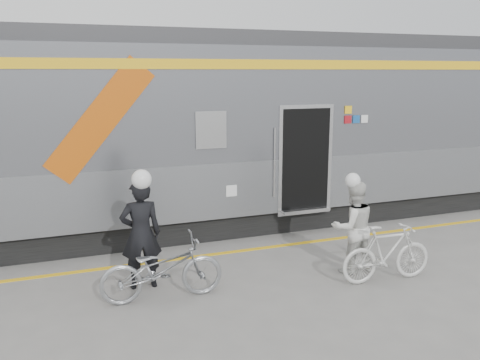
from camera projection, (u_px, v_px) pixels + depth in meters
name	position (u px, v px, depth m)	size (l,w,h in m)	color
ground	(258.00, 303.00, 7.43)	(90.00, 90.00, 0.00)	slate
train	(182.00, 132.00, 10.82)	(24.00, 3.17, 4.10)	black
safety_strip	(214.00, 254.00, 9.40)	(24.00, 0.12, 0.01)	yellow
man	(141.00, 234.00, 7.82)	(0.63, 0.41, 1.73)	black
bicycle_left	(162.00, 269.00, 7.46)	(0.63, 1.81, 0.95)	#979A9E
woman	(353.00, 227.00, 8.46)	(0.76, 0.59, 1.56)	silver
bicycle_right	(387.00, 253.00, 8.12)	(0.44, 1.57, 0.95)	silver
helmet_man	(138.00, 170.00, 7.61)	(0.30, 0.30, 0.30)	white
helmet_woman	(355.00, 174.00, 8.27)	(0.25, 0.25, 0.25)	white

